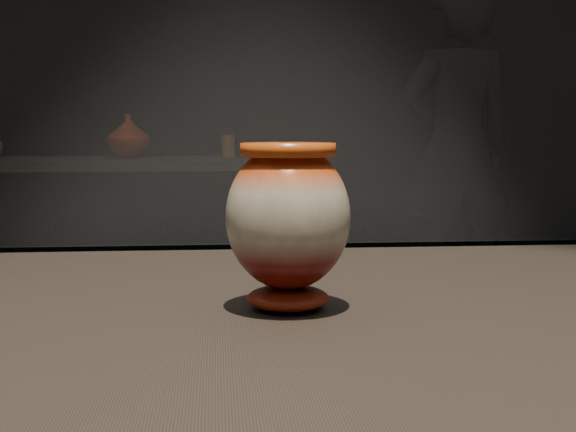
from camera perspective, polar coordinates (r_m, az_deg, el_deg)
name	(u,v)px	position (r m, az deg, el deg)	size (l,w,h in m)	color
main_vase	(288,219)	(0.72, 0.00, -0.22)	(0.13, 0.13, 0.15)	#630F08
back_shelf	(94,211)	(4.10, -13.65, 0.33)	(2.00, 0.60, 0.90)	black
back_vase_mid	(128,136)	(4.09, -11.28, 5.60)	(0.21, 0.21, 0.22)	#630F08
back_vase_right	(228,146)	(4.06, -4.29, 4.97)	(0.07, 0.07, 0.11)	#A05A17
visitor	(456,148)	(4.74, 11.88, 4.76)	(0.68, 0.45, 1.86)	black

